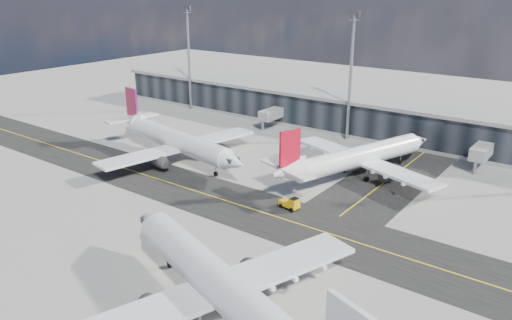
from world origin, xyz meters
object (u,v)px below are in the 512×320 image
(airliner_near, at_px, (224,289))
(baggage_tug, at_px, (291,203))
(airliner_redtail, at_px, (357,157))
(airliner_af, at_px, (176,140))
(service_van, at_px, (350,166))

(airliner_near, relative_size, baggage_tug, 11.77)
(airliner_redtail, relative_size, baggage_tug, 10.71)
(airliner_af, distance_m, airliner_redtail, 36.82)
(baggage_tug, bearing_deg, airliner_near, 27.86)
(airliner_af, xyz_separation_m, airliner_redtail, (34.40, 13.12, -0.24))
(airliner_near, distance_m, service_van, 52.26)
(airliner_near, relative_size, service_van, 8.87)
(baggage_tug, xyz_separation_m, service_van, (-0.74, 22.75, -0.40))
(airliner_af, distance_m, service_van, 35.72)
(airliner_af, xyz_separation_m, airliner_near, (42.25, -34.80, 0.14))
(service_van, bearing_deg, airliner_near, -82.91)
(airliner_near, bearing_deg, airliner_af, 69.08)
(airliner_redtail, bearing_deg, airliner_near, -61.64)
(airliner_af, height_order, airliner_near, airliner_near)
(airliner_redtail, height_order, service_van, airliner_redtail)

